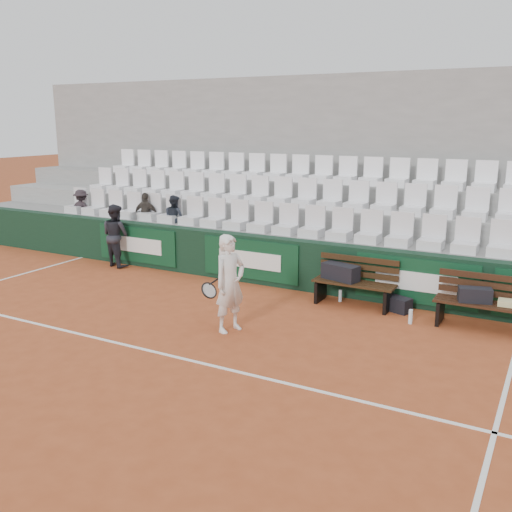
{
  "coord_description": "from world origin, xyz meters",
  "views": [
    {
      "loc": [
        5.39,
        -6.16,
        3.33
      ],
      "look_at": [
        0.72,
        2.4,
        1.0
      ],
      "focal_mm": 40.0,
      "sensor_mm": 36.0,
      "label": 1
    }
  ],
  "objects": [
    {
      "name": "seat_row_back",
      "position": [
        0.0,
        6.35,
        2.21
      ],
      "size": [
        11.9,
        0.44,
        0.63
      ],
      "primitive_type": "cube",
      "color": "white",
      "rests_on": "grandstand_tier_back"
    },
    {
      "name": "seat_row_mid",
      "position": [
        0.0,
        5.4,
        1.77
      ],
      "size": [
        11.9,
        0.44,
        0.63
      ],
      "primitive_type": "cube",
      "color": "white",
      "rests_on": "grandstand_tier_mid"
    },
    {
      "name": "water_bottle_far",
      "position": [
        3.34,
        3.02,
        0.12
      ],
      "size": [
        0.07,
        0.07,
        0.25
      ],
      "primitive_type": "cylinder",
      "color": "silver",
      "rests_on": "ground"
    },
    {
      "name": "back_barrier",
      "position": [
        0.07,
        3.99,
        0.5
      ],
      "size": [
        18.0,
        0.34,
        1.0
      ],
      "color": "black",
      "rests_on": "ground"
    },
    {
      "name": "ground",
      "position": [
        0.0,
        0.0,
        0.0
      ],
      "size": [
        80.0,
        80.0,
        0.0
      ],
      "primitive_type": "plane",
      "color": "#A64A25",
      "rests_on": "ground"
    },
    {
      "name": "spectator_a",
      "position": [
        -5.56,
        4.5,
        1.52
      ],
      "size": [
        0.74,
        0.52,
        1.04
      ],
      "primitive_type": "imported",
      "rotation": [
        0.0,
        0.0,
        3.35
      ],
      "color": "black",
      "rests_on": "grandstand_tier_front"
    },
    {
      "name": "sports_bag_right",
      "position": [
        4.28,
        3.3,
        0.57
      ],
      "size": [
        0.56,
        0.37,
        0.24
      ],
      "primitive_type": "cube",
      "rotation": [
        0.0,
        0.0,
        0.28
      ],
      "color": "black",
      "rests_on": "bench_right"
    },
    {
      "name": "bench_left",
      "position": [
        2.18,
        3.47,
        0.23
      ],
      "size": [
        1.5,
        0.56,
        0.45
      ],
      "primitive_type": "cube",
      "color": "#341F0F",
      "rests_on": "ground"
    },
    {
      "name": "grandstand_rear_wall",
      "position": [
        0.0,
        7.15,
        2.2
      ],
      "size": [
        18.0,
        0.3,
        4.4
      ],
      "primitive_type": "cube",
      "color": "gray",
      "rests_on": "ground"
    },
    {
      "name": "bench_right",
      "position": [
        4.41,
        3.32,
        0.23
      ],
      "size": [
        1.5,
        0.56,
        0.45
      ],
      "primitive_type": "cube",
      "color": "#351C10",
      "rests_on": "ground"
    },
    {
      "name": "seat_row_front",
      "position": [
        0.0,
        4.45,
        1.31
      ],
      "size": [
        11.9,
        0.44,
        0.63
      ],
      "primitive_type": "cube",
      "color": "silver",
      "rests_on": "grandstand_tier_front"
    },
    {
      "name": "sports_bag_left",
      "position": [
        1.9,
        3.51,
        0.6
      ],
      "size": [
        0.74,
        0.47,
        0.3
      ],
      "primitive_type": "cube",
      "rotation": [
        0.0,
        0.0,
        -0.27
      ],
      "color": "black",
      "rests_on": "bench_left"
    },
    {
      "name": "grandstand_tier_back",
      "position": [
        0.0,
        6.53,
        0.95
      ],
      "size": [
        18.0,
        0.95,
        1.9
      ],
      "primitive_type": "cube",
      "color": "gray",
      "rests_on": "ground"
    },
    {
      "name": "water_bottle_near",
      "position": [
        1.88,
        3.59,
        0.12
      ],
      "size": [
        0.06,
        0.06,
        0.23
      ],
      "primitive_type": "cylinder",
      "color": "silver",
      "rests_on": "ground"
    },
    {
      "name": "grandstand_tier_front",
      "position": [
        0.0,
        4.62,
        0.5
      ],
      "size": [
        18.0,
        0.95,
        1.0
      ],
      "primitive_type": "cube",
      "color": "gray",
      "rests_on": "ground"
    },
    {
      "name": "spectator_c",
      "position": [
        -2.6,
        4.5,
        1.54
      ],
      "size": [
        0.62,
        0.54,
        1.08
      ],
      "primitive_type": "imported",
      "rotation": [
        0.0,
        0.0,
        2.85
      ],
      "color": "#202530",
      "rests_on": "grandstand_tier_front"
    },
    {
      "name": "ball_kid",
      "position": [
        -3.66,
        3.65,
        0.73
      ],
      "size": [
        0.82,
        0.7,
        1.46
      ],
      "primitive_type": "imported",
      "rotation": [
        0.0,
        0.0,
        2.91
      ],
      "color": "#212129",
      "rests_on": "ground"
    },
    {
      "name": "court_baseline",
      "position": [
        0.0,
        0.0,
        0.0
      ],
      "size": [
        18.0,
        0.06,
        0.01
      ],
      "primitive_type": "cube",
      "color": "white",
      "rests_on": "ground"
    },
    {
      "name": "sports_bag_ground",
      "position": [
        2.99,
        3.55,
        0.13
      ],
      "size": [
        0.49,
        0.39,
        0.26
      ],
      "primitive_type": "cube",
      "rotation": [
        0.0,
        0.0,
        -0.33
      ],
      "color": "black",
      "rests_on": "ground"
    },
    {
      "name": "grandstand_tier_mid",
      "position": [
        0.0,
        5.58,
        0.72
      ],
      "size": [
        18.0,
        0.95,
        1.45
      ],
      "primitive_type": "cube",
      "color": "#9A9A97",
      "rests_on": "ground"
    },
    {
      "name": "towel",
      "position": [
        4.79,
        3.35,
        0.5
      ],
      "size": [
        0.34,
        0.25,
        0.09
      ],
      "primitive_type": "cube",
      "rotation": [
        0.0,
        0.0,
        0.05
      ],
      "color": "#D1C987",
      "rests_on": "bench_right"
    },
    {
      "name": "tennis_player",
      "position": [
        0.84,
        1.3,
        0.79
      ],
      "size": [
        0.77,
        0.67,
        1.59
      ],
      "color": "silver",
      "rests_on": "ground"
    },
    {
      "name": "spectator_b",
      "position": [
        -3.45,
        4.5,
        1.54
      ],
      "size": [
        0.68,
        0.41,
        1.09
      ],
      "primitive_type": "imported",
      "rotation": [
        0.0,
        0.0,
        3.39
      ],
      "color": "#36302B",
      "rests_on": "grandstand_tier_front"
    }
  ]
}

